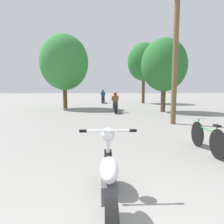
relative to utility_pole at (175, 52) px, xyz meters
The scene contains 8 objects.
utility_pole is the anchor object (origin of this frame).
roadside_tree_right_near 4.79m from the utility_pole, 78.99° to the left, with size 3.15×2.83×5.05m.
roadside_tree_right_far 12.47m from the utility_pole, 85.29° to the left, with size 3.47×3.13×6.41m.
roadside_tree_left 9.66m from the utility_pole, 131.41° to the left, with size 3.82×3.44×5.89m.
motorcycle_foreground 7.88m from the utility_pole, 115.53° to the right, with size 0.88×2.20×1.06m.
motorcycle_rider_lead 5.80m from the utility_pole, 118.73° to the left, with size 0.50×2.19×1.39m.
motorcycle_rider_far 13.60m from the utility_pole, 104.48° to the left, with size 0.50×2.08×1.46m.
bicycle_parked 5.05m from the utility_pole, 97.54° to the right, with size 0.44×1.76×0.83m.
Camera 1 is at (-0.35, -1.34, 1.68)m, focal length 32.00 mm.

